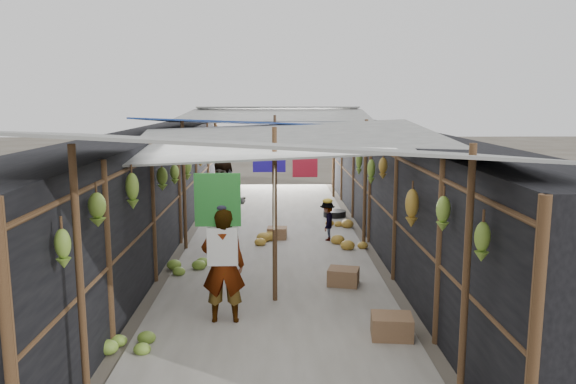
{
  "coord_description": "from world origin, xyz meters",
  "views": [
    {
      "loc": [
        0.01,
        -5.02,
        2.99
      ],
      "look_at": [
        0.25,
        5.47,
        1.25
      ],
      "focal_mm": 35.0,
      "sensor_mm": 36.0,
      "label": 1
    }
  ],
  "objects": [
    {
      "name": "floor_bananas",
      "position": [
        -0.43,
        5.38,
        0.15
      ],
      "size": [
        3.81,
        9.87,
        0.33
      ],
      "color": "olive",
      "rests_on": "ground"
    },
    {
      "name": "stall_left",
      "position": [
        -2.7,
        6.5,
        1.15
      ],
      "size": [
        1.4,
        15.0,
        2.3
      ],
      "primitive_type": "cube",
      "color": "black",
      "rests_on": "ground"
    },
    {
      "name": "crate_back",
      "position": [
        0.04,
        6.76,
        0.13
      ],
      "size": [
        0.44,
        0.37,
        0.26
      ],
      "primitive_type": "cube",
      "rotation": [
        0.0,
        0.0,
        -0.08
      ],
      "color": "#845E43",
      "rests_on": "ground"
    },
    {
      "name": "crate_mid",
      "position": [
        1.47,
        1.65,
        0.15
      ],
      "size": [
        0.55,
        0.46,
        0.31
      ],
      "primitive_type": "cube",
      "rotation": [
        0.0,
        0.0,
        -0.11
      ],
      "color": "#845E43",
      "rests_on": "ground"
    },
    {
      "name": "crate_near",
      "position": [
        1.11,
        3.68,
        0.14
      ],
      "size": [
        0.56,
        0.49,
        0.29
      ],
      "primitive_type": "cube",
      "rotation": [
        0.0,
        0.0,
        -0.25
      ],
      "color": "#845E43",
      "rests_on": "ground"
    },
    {
      "name": "vendor_elderly",
      "position": [
        -0.69,
        2.22,
        0.79
      ],
      "size": [
        0.59,
        0.4,
        1.59
      ],
      "primitive_type": "imported",
      "rotation": [
        0.0,
        0.0,
        3.17
      ],
      "color": "silver",
      "rests_on": "ground"
    },
    {
      "name": "hanging_bananas",
      "position": [
        -0.08,
        6.63,
        1.67
      ],
      "size": [
        3.95,
        13.6,
        0.79
      ],
      "color": "olive",
      "rests_on": "ground"
    },
    {
      "name": "vendor_seated",
      "position": [
        1.11,
        6.6,
        0.43
      ],
      "size": [
        0.4,
        0.6,
        0.86
      ],
      "primitive_type": "imported",
      "rotation": [
        0.0,
        0.0,
        -1.73
      ],
      "color": "#4E4844",
      "rests_on": "ground"
    },
    {
      "name": "black_basin",
      "position": [
        1.52,
        9.01,
        0.09
      ],
      "size": [
        0.58,
        0.58,
        0.17
      ],
      "primitive_type": "cylinder",
      "color": "black",
      "rests_on": "ground"
    },
    {
      "name": "shopper_blue",
      "position": [
        -1.0,
        6.18,
        0.89
      ],
      "size": [
        0.99,
        0.84,
        1.78
      ],
      "primitive_type": "imported",
      "rotation": [
        0.0,
        0.0,
        -0.21
      ],
      "color": "navy",
      "rests_on": "ground"
    },
    {
      "name": "aisle_slab",
      "position": [
        0.0,
        6.5,
        0.01
      ],
      "size": [
        3.6,
        16.0,
        0.02
      ],
      "primitive_type": "cube",
      "color": "#9E998E",
      "rests_on": "ground"
    },
    {
      "name": "market_canopy",
      "position": [
        0.02,
        6.85,
        2.41
      ],
      "size": [
        5.62,
        15.2,
        2.77
      ],
      "color": "brown",
      "rests_on": "ground"
    },
    {
      "name": "stall_right",
      "position": [
        2.7,
        6.5,
        1.15
      ],
      "size": [
        1.4,
        15.0,
        2.3
      ],
      "primitive_type": "cube",
      "color": "black",
      "rests_on": "ground"
    }
  ]
}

